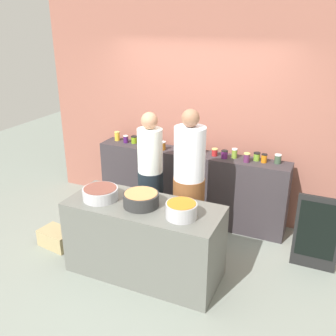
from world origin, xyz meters
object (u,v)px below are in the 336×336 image
(preserve_jar_0, at_px, (117,136))
(preserve_jar_5, at_px, (163,146))
(preserve_jar_2, at_px, (134,140))
(cooking_pot_right, at_px, (181,210))
(cooking_pot_left, at_px, (100,193))
(bread_crate, at_px, (57,238))
(preserve_jar_11, at_px, (247,158))
(cook_with_tongs, at_px, (151,182))
(preserve_jar_7, at_px, (203,148))
(preserve_jar_10, at_px, (234,153))
(preserve_jar_13, at_px, (264,158))
(chalkboard_sign, at_px, (317,233))
(preserve_jar_1, at_px, (126,139))
(preserve_jar_14, at_px, (278,159))
(preserve_jar_6, at_px, (193,147))
(preserve_jar_8, at_px, (215,152))
(preserve_jar_4, at_px, (150,143))
(preserve_jar_12, at_px, (257,156))
(preserve_jar_3, at_px, (140,143))
(preserve_jar_9, at_px, (224,154))
(cooking_pot_center, at_px, (141,199))
(cook_in_cap, at_px, (189,192))

(preserve_jar_0, bearing_deg, preserve_jar_5, -7.77)
(preserve_jar_2, relative_size, cooking_pot_right, 0.33)
(cooking_pot_left, bearing_deg, bread_crate, 173.73)
(preserve_jar_11, relative_size, cook_with_tongs, 0.07)
(preserve_jar_7, bearing_deg, preserve_jar_11, -9.61)
(preserve_jar_7, relative_size, preserve_jar_10, 1.01)
(preserve_jar_13, xyz_separation_m, chalkboard_sign, (0.75, -0.56, -0.60))
(preserve_jar_7, bearing_deg, preserve_jar_1, -178.06)
(preserve_jar_2, relative_size, preserve_jar_5, 0.89)
(preserve_jar_0, xyz_separation_m, preserve_jar_14, (2.34, 0.01, -0.01))
(preserve_jar_0, height_order, preserve_jar_6, preserve_jar_0)
(preserve_jar_2, xyz_separation_m, preserve_jar_8, (1.24, -0.04, -0.00))
(cooking_pot_left, height_order, bread_crate, cooking_pot_left)
(preserve_jar_4, distance_m, preserve_jar_7, 0.77)
(preserve_jar_2, bearing_deg, preserve_jar_8, -1.97)
(preserve_jar_6, xyz_separation_m, chalkboard_sign, (1.72, -0.58, -0.60))
(preserve_jar_12, bearing_deg, preserve_jar_3, -176.35)
(preserve_jar_0, distance_m, preserve_jar_11, 1.98)
(preserve_jar_6, height_order, cooking_pot_left, preserve_jar_6)
(preserve_jar_9, height_order, cooking_pot_center, preserve_jar_9)
(preserve_jar_13, bearing_deg, preserve_jar_8, -178.57)
(preserve_jar_4, relative_size, preserve_jar_10, 0.87)
(preserve_jar_11, bearing_deg, preserve_jar_13, 19.68)
(preserve_jar_10, distance_m, cooking_pot_right, 1.52)
(preserve_jar_1, distance_m, preserve_jar_10, 1.62)
(preserve_jar_8, distance_m, bread_crate, 2.33)
(preserve_jar_9, xyz_separation_m, preserve_jar_12, (0.40, 0.09, -0.00))
(preserve_jar_10, bearing_deg, preserve_jar_11, -24.33)
(preserve_jar_1, distance_m, cook_in_cap, 1.58)
(preserve_jar_10, height_order, cooking_pot_right, preserve_jar_10)
(preserve_jar_7, xyz_separation_m, bread_crate, (-1.44, -1.43, -0.96))
(preserve_jar_1, height_order, preserve_jar_7, preserve_jar_7)
(preserve_jar_0, distance_m, preserve_jar_5, 0.81)
(preserve_jar_8, height_order, cook_with_tongs, cook_with_tongs)
(preserve_jar_11, bearing_deg, preserve_jar_0, 176.90)
(cook_with_tongs, relative_size, cook_in_cap, 0.92)
(cook_with_tongs, height_order, bread_crate, cook_with_tongs)
(preserve_jar_2, relative_size, preserve_jar_6, 0.89)
(cook_in_cap, bearing_deg, chalkboard_sign, 11.37)
(preserve_jar_2, bearing_deg, preserve_jar_13, -0.80)
(preserve_jar_3, xyz_separation_m, preserve_jar_9, (1.24, 0.01, 0.00))
(preserve_jar_2, height_order, preserve_jar_13, preserve_jar_13)
(preserve_jar_10, bearing_deg, cook_in_cap, -109.52)
(preserve_jar_14, xyz_separation_m, cook_in_cap, (-0.85, -0.89, -0.24))
(preserve_jar_3, relative_size, cooking_pot_right, 0.34)
(preserve_jar_4, bearing_deg, cooking_pot_right, -53.70)
(preserve_jar_0, distance_m, preserve_jar_1, 0.18)
(preserve_jar_6, bearing_deg, preserve_jar_4, -175.06)
(cook_with_tongs, bearing_deg, preserve_jar_9, 36.83)
(preserve_jar_2, height_order, preserve_jar_7, preserve_jar_7)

